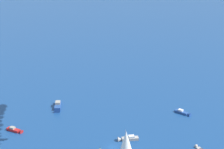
# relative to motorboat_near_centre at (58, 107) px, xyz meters

# --- Properties ---
(ground_plane) EXTENTS (2000.00, 2000.00, 0.00)m
(ground_plane) POSITION_rel_motorboat_near_centre_xyz_m (-29.12, 31.51, -0.85)
(ground_plane) COLOR navy
(motorboat_near_centre) EXTENTS (4.62, 11.16, 3.15)m
(motorboat_near_centre) POSITION_rel_motorboat_near_centre_xyz_m (0.00, 0.00, 0.00)
(motorboat_near_centre) COLOR #23478C
(motorboat_near_centre) RESTS_ON ground_plane
(motorboat_far_port) EXTENTS (7.37, 6.04, 2.22)m
(motorboat_far_port) POSITION_rel_motorboat_near_centre_xyz_m (-58.50, 0.25, -0.25)
(motorboat_far_port) COLOR #23478C
(motorboat_far_port) RESTS_ON ground_plane
(motorboat_inshore) EXTENTS (7.64, 4.45, 2.16)m
(motorboat_inshore) POSITION_rel_motorboat_near_centre_xyz_m (11.95, 23.46, -0.27)
(motorboat_inshore) COLOR #B21E1E
(motorboat_inshore) RESTS_ON ground_plane
(motorboat_trailing) EXTENTS (8.44, 3.93, 2.37)m
(motorboat_trailing) POSITION_rel_motorboat_near_centre_xyz_m (-34.35, 25.80, -0.21)
(motorboat_trailing) COLOR #9E9993
(motorboat_trailing) RESTS_ON ground_plane
(sailboat_mid_cluster) EXTENTS (5.26, 8.70, 10.90)m
(sailboat_mid_cluster) POSITION_rel_motorboat_near_centre_xyz_m (-34.46, 36.27, 4.13)
(sailboat_mid_cluster) COLOR #33704C
(sailboat_mid_cluster) RESTS_ON ground_plane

